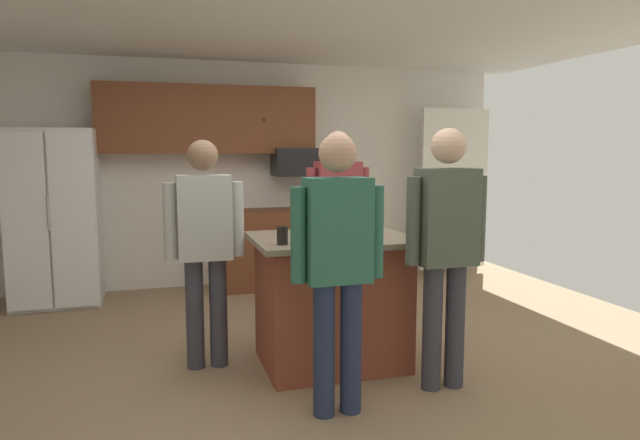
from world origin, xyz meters
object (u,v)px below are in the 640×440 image
object	(u,v)px
person_elder_center	(446,240)
tumbler_amber	(282,236)
refrigerator	(55,217)
person_host_foreground	(205,238)
microwave_over_range	(297,162)
person_guest_left	(338,216)
kitchen_island	(331,300)
mug_blue_stoneware	(307,226)
person_guest_by_door	(338,256)
glass_stout_tall	(317,225)
glass_dark_ale	(359,227)

from	to	relation	value
person_elder_center	tumbler_amber	size ratio (longest dim) A/B	14.37
refrigerator	person_host_foreground	xyz separation A→B (m)	(1.32, -2.21, 0.06)
microwave_over_range	person_elder_center	xyz separation A→B (m)	(0.20, -3.15, -0.44)
microwave_over_range	person_guest_left	distance (m)	1.83
kitchen_island	mug_blue_stoneware	size ratio (longest dim) A/B	8.98
person_elder_center	mug_blue_stoneware	size ratio (longest dim) A/B	13.51
person_guest_by_door	microwave_over_range	bearing A→B (deg)	4.90
person_guest_left	mug_blue_stoneware	size ratio (longest dim) A/B	13.66
person_guest_left	glass_stout_tall	size ratio (longest dim) A/B	10.96
person_elder_center	person_guest_left	size ratio (longest dim) A/B	0.99
person_guest_by_door	person_elder_center	bearing A→B (deg)	-63.41
glass_dark_ale	glass_stout_tall	distance (m)	0.31
person_elder_center	tumbler_amber	bearing A→B (deg)	25.75
refrigerator	person_host_foreground	bearing A→B (deg)	-59.15
kitchen_island	tumbler_amber	bearing A→B (deg)	-150.55
glass_stout_tall	mug_blue_stoneware	size ratio (longest dim) A/B	1.25
person_guest_left	glass_stout_tall	world-z (taller)	person_guest_left
person_guest_left	person_guest_by_door	xyz separation A→B (m)	(-0.51, -1.54, -0.04)
kitchen_island	person_guest_by_door	xyz separation A→B (m)	(-0.21, -0.78, 0.49)
microwave_over_range	tumbler_amber	bearing A→B (deg)	-106.23
mug_blue_stoneware	kitchen_island	bearing A→B (deg)	-61.80
person_guest_left	person_guest_by_door	distance (m)	1.62
person_host_foreground	person_guest_left	bearing A→B (deg)	37.90
person_elder_center	person_guest_left	bearing A→B (deg)	-31.69
mug_blue_stoneware	microwave_over_range	bearing A→B (deg)	77.59
refrigerator	kitchen_island	bearing A→B (deg)	-47.50
glass_stout_tall	kitchen_island	bearing A→B (deg)	-39.88
mug_blue_stoneware	glass_stout_tall	bearing A→B (deg)	-77.38
person_host_foreground	kitchen_island	bearing A→B (deg)	-0.00
microwave_over_range	mug_blue_stoneware	xyz separation A→B (m)	(-0.51, -2.31, -0.43)
tumbler_amber	person_elder_center	bearing A→B (deg)	-20.63
glass_stout_tall	person_elder_center	bearing A→B (deg)	-45.62
microwave_over_range	glass_dark_ale	xyz separation A→B (m)	(-0.17, -2.53, -0.42)
kitchen_island	glass_dark_ale	world-z (taller)	glass_dark_ale
person_guest_left	tumbler_amber	distance (m)	1.23
kitchen_island	person_host_foreground	bearing A→B (deg)	166.97
refrigerator	person_guest_by_door	distance (m)	3.77
microwave_over_range	glass_stout_tall	world-z (taller)	microwave_over_range
person_host_foreground	microwave_over_range	bearing A→B (deg)	74.22
person_guest_left	person_elder_center	bearing A→B (deg)	33.37
person_host_foreground	tumbler_amber	world-z (taller)	person_host_foreground
glass_dark_ale	kitchen_island	bearing A→B (deg)	-177.98
person_guest_left	tumbler_amber	size ratio (longest dim) A/B	14.53
refrigerator	glass_dark_ale	world-z (taller)	refrigerator
refrigerator	kitchen_island	xyz separation A→B (m)	(2.21, -2.42, -0.41)
tumbler_amber	microwave_over_range	bearing A→B (deg)	73.77
microwave_over_range	person_host_foreground	world-z (taller)	person_host_foreground
microwave_over_range	person_elder_center	bearing A→B (deg)	-86.29
tumbler_amber	glass_stout_tall	bearing A→B (deg)	42.94
person_guest_by_door	glass_dark_ale	xyz separation A→B (m)	(0.43, 0.79, 0.05)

